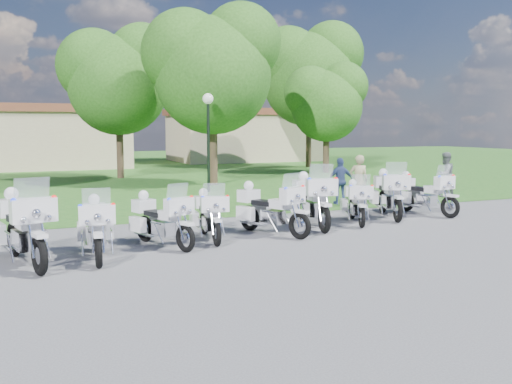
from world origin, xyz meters
name	(u,v)px	position (x,y,z in m)	size (l,w,h in m)	color
ground	(283,234)	(0.00, 0.00, 0.00)	(100.00, 100.00, 0.00)	#525257
grass_lawn	(111,166)	(0.00, 27.00, 0.00)	(100.00, 48.00, 0.01)	#215C1D
motorcycle_0	(23,227)	(-6.05, -0.82, 0.74)	(1.23, 2.60, 1.77)	black
motorcycle_1	(96,227)	(-4.67, -0.81, 0.64)	(0.86, 2.26, 1.52)	black
motorcycle_2	(161,219)	(-3.17, -0.20, 0.62)	(1.21, 2.10, 1.48)	black
motorcycle_3	(209,215)	(-1.92, 0.12, 0.59)	(0.85, 2.11, 1.42)	black
motorcycle_4	(270,208)	(-0.31, 0.15, 0.66)	(1.34, 2.21, 1.58)	black
motorcycle_5	(312,199)	(1.21, 0.73, 0.73)	(1.17, 2.58, 1.75)	black
motorcycle_6	(356,202)	(2.66, 0.78, 0.59)	(1.21, 1.99, 1.42)	black
motorcycle_7	(389,193)	(4.13, 1.28, 0.71)	(1.43, 2.39, 1.70)	black
motorcycle_8	(424,193)	(5.45, 1.31, 0.66)	(1.05, 2.32, 1.57)	black
lamp_post	(208,118)	(1.24, 9.60, 3.06)	(0.44, 0.44, 4.04)	black
tree_1	(117,76)	(-1.01, 17.66, 5.32)	(6.03, 5.14, 8.04)	#38281C
tree_2	(212,64)	(2.34, 12.35, 5.51)	(6.25, 5.33, 8.33)	#38281C
tree_3	(326,99)	(10.80, 16.58, 4.28)	(4.86, 4.15, 6.48)	#38281C
tree_4	(308,71)	(12.10, 21.20, 6.39)	(7.24, 6.18, 9.66)	#38281C
building_west	(14,136)	(-6.00, 28.00, 2.07)	(14.56, 8.32, 4.10)	tan
building_east	(243,135)	(11.00, 30.00, 2.07)	(11.44, 7.28, 4.10)	tan
bystander_a	(359,181)	(4.52, 3.50, 0.87)	(0.64, 0.42, 1.74)	tan
bystander_b	(445,175)	(9.06, 4.46, 0.86)	(0.84, 0.65, 1.72)	slate
bystander_c	(340,181)	(4.26, 4.23, 0.81)	(0.95, 0.39, 1.62)	navy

